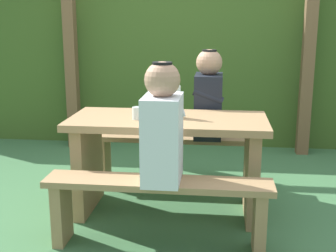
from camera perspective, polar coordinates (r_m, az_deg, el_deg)
name	(u,v)px	position (r m, az deg, el deg)	size (l,w,h in m)	color
ground_plane	(168,211)	(3.42, 0.00, -10.75)	(12.00, 12.00, 0.00)	#3E6D42
hedge_backdrop	(190,66)	(5.37, 2.78, 7.64)	(6.40, 0.80, 1.71)	#3C5922
pergola_post_left	(71,54)	(5.02, -12.20, 8.90)	(0.12, 0.12, 2.05)	brown
pergola_post_right	(308,56)	(4.83, 17.36, 8.43)	(0.12, 0.12, 2.05)	brown
picnic_table	(168,148)	(3.25, 0.00, -2.86)	(1.40, 0.64, 0.72)	#9E7A51
bench_near	(158,199)	(2.80, -1.28, -9.28)	(1.40, 0.24, 0.44)	#9E7A51
bench_far	(175,150)	(3.81, 0.93, -3.07)	(1.40, 0.24, 0.44)	#9E7A51
person_white_shirt	(163,127)	(2.66, -0.70, -0.15)	(0.25, 0.35, 0.72)	silver
person_black_coat	(208,97)	(3.68, 5.15, 3.63)	(0.25, 0.35, 0.72)	black
drinking_glass	(138,113)	(3.14, -3.85, 1.64)	(0.08, 0.08, 0.09)	silver
bottle_left	(166,104)	(3.21, -0.22, 2.83)	(0.06, 0.06, 0.23)	silver
bottle_right	(179,105)	(3.18, 1.34, 2.69)	(0.06, 0.06, 0.23)	silver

